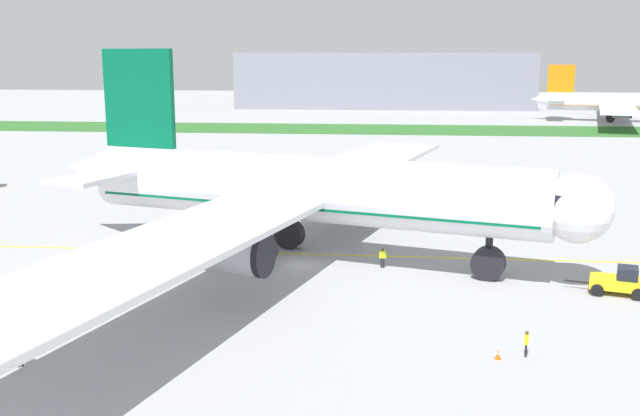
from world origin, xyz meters
TOP-DOWN VIEW (x-y plane):
  - ground_plane at (0.00, 0.00)m, footprint 600.00×600.00m
  - apron_taxi_line at (0.00, 3.45)m, footprint 280.00×0.36m
  - grass_median_strip at (0.00, 115.71)m, footprint 320.00×24.00m
  - airliner_foreground at (0.08, 1.85)m, footprint 48.66×77.18m
  - pushback_tug at (24.64, -5.31)m, footprint 5.89×3.54m
  - ground_crew_wingwalker_port at (7.04, -0.19)m, footprint 0.59×0.33m
  - ground_crew_marshaller_front at (-13.25, -22.04)m, footprint 0.55×0.37m
  - ground_crew_wingwalker_starboard at (15.67, -17.80)m, footprint 0.31×0.56m
  - traffic_cone_near_nose at (14.00, -18.29)m, footprint 0.36×0.36m
  - service_truck_baggage_loader at (-20.03, 39.55)m, footprint 5.68×3.83m
  - service_truck_catering_van at (-15.58, 28.30)m, footprint 5.22×3.86m
  - parked_airliner_far_left at (67.74, 141.92)m, footprint 45.49×73.45m
  - terminal_building at (4.92, 186.96)m, footprint 96.51×20.00m

SIDE VIEW (x-z plane):
  - ground_plane at x=0.00m, z-range 0.00..0.00m
  - apron_taxi_line at x=0.00m, z-range 0.00..0.01m
  - grass_median_strip at x=0.00m, z-range 0.00..0.10m
  - traffic_cone_near_nose at x=14.00m, z-range -0.01..0.57m
  - pushback_tug at x=24.64m, z-range -0.09..2.02m
  - ground_crew_wingwalker_starboard at x=15.67m, z-range 0.17..1.78m
  - ground_crew_marshaller_front at x=-13.25m, z-range 0.18..1.82m
  - ground_crew_wingwalker_port at x=7.04m, z-range 0.18..1.88m
  - service_truck_catering_van at x=-15.58m, z-range 0.14..2.88m
  - service_truck_baggage_loader at x=-20.03m, z-range 0.10..3.31m
  - parked_airliner_far_left at x=67.74m, z-range -2.38..12.42m
  - airliner_foreground at x=0.08m, z-range -2.89..15.08m
  - terminal_building at x=4.92m, z-range 0.00..18.00m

